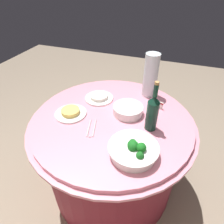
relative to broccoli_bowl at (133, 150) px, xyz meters
The scene contains 10 objects.
ground_plane 0.85m from the broccoli_bowl, 50.56° to the right, with size 6.00×6.00×0.00m, color gray.
buffet_table 0.53m from the broccoli_bowl, 50.56° to the right, with size 1.16×1.16×0.74m.
broccoli_bowl is the anchor object (origin of this frame).
plate_stack 0.38m from the broccoli_bowl, 69.63° to the right, with size 0.21×0.21×0.06m.
wine_bottle 0.27m from the broccoli_bowl, 100.66° to the right, with size 0.07×0.07×0.34m.
decorative_fruit_vase 0.67m from the broccoli_bowl, 86.13° to the right, with size 0.11×0.11×0.34m.
serving_tongs 0.33m from the broccoli_bowl, 20.37° to the right, with size 0.09×0.17×0.01m.
food_plate_noodles 0.55m from the broccoli_bowl, 22.26° to the right, with size 0.22×0.22×0.04m.
food_plate_rice 0.61m from the broccoli_bowl, 49.25° to the right, with size 0.22×0.22×0.04m.
label_placard_front 0.50m from the broccoli_bowl, 98.17° to the right, with size 0.05×0.02×0.05m.
Camera 1 is at (-0.35, 0.99, 1.59)m, focal length 31.34 mm.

